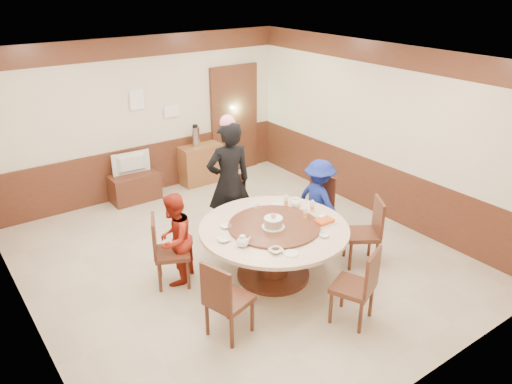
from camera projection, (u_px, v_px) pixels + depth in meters
room at (238, 189)px, 6.75m from camera, size 6.00×6.04×2.84m
banquet_table at (274, 241)px, 6.54m from camera, size 1.95×1.95×0.78m
chair_0 at (316, 220)px, 7.60m from camera, size 0.58×0.57×0.97m
chair_1 at (238, 219)px, 7.63m from camera, size 0.51×0.52×0.97m
chair_2 at (171, 263)px, 6.49m from camera, size 0.59×0.58×0.97m
chair_3 at (228, 311)px, 5.56m from camera, size 0.55×0.55×0.97m
chair_4 at (354, 298)px, 5.79m from camera, size 0.58×0.58×0.97m
chair_5 at (362, 243)px, 6.95m from camera, size 0.61×0.61×0.97m
person_standing at (229, 183)px, 7.33m from camera, size 0.75×0.56×1.87m
person_red at (174, 239)px, 6.41m from camera, size 0.77×0.75×1.25m
person_blue at (319, 200)px, 7.47m from camera, size 0.52×0.85×1.28m
birthday_cake at (273, 222)px, 6.36m from camera, size 0.30×0.30×0.20m
teapot_left at (242, 242)px, 5.97m from camera, size 0.17×0.15×0.13m
teapot_right at (296, 203)px, 6.97m from camera, size 0.17×0.15×0.13m
bowl_0 at (225, 227)px, 6.43m from camera, size 0.13×0.13×0.03m
bowl_1 at (324, 236)px, 6.20m from camera, size 0.12×0.12×0.04m
bowl_2 at (276, 251)px, 5.87m from camera, size 0.16×0.16×0.04m
bowl_3 at (321, 216)px, 6.69m from camera, size 0.13×0.13×0.04m
bowl_4 at (224, 240)px, 6.10m from camera, size 0.16×0.16×0.04m
bowl_5 at (258, 207)px, 6.94m from camera, size 0.13×0.13×0.04m
saucer_near at (291, 253)px, 5.84m from camera, size 0.18×0.18×0.01m
saucer_far at (278, 204)px, 7.06m from camera, size 0.18×0.18×0.01m
shrimp_platter at (324, 222)px, 6.52m from camera, size 0.30×0.20×0.06m
bottle_0 at (306, 214)px, 6.63m from camera, size 0.06×0.06×0.16m
bottle_1 at (312, 207)px, 6.82m from camera, size 0.06×0.06×0.16m
bottle_2 at (286, 201)px, 6.98m from camera, size 0.06×0.06×0.16m
tv_stand at (135, 187)px, 8.90m from camera, size 0.85×0.45×0.50m
television at (132, 164)px, 8.72m from camera, size 0.68×0.13×0.39m
side_cabinet at (201, 164)px, 9.61m from camera, size 0.80×0.40×0.75m
thermos at (196, 137)px, 9.34m from camera, size 0.15×0.15×0.38m
notice_left at (137, 100)px, 8.60m from camera, size 0.25×0.00×0.35m
notice_right at (172, 111)px, 9.07m from camera, size 0.30×0.00×0.22m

